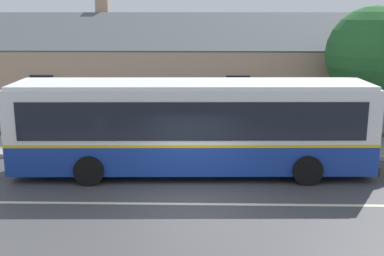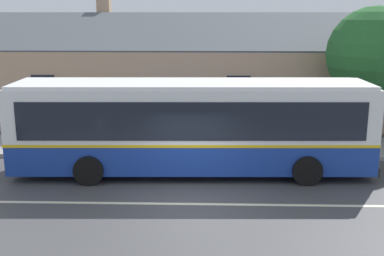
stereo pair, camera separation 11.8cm
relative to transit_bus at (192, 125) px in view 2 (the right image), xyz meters
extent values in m
plane|color=#424244|center=(0.06, -2.90, -1.75)|extent=(300.00, 300.00, 0.00)
cube|color=gray|center=(0.06, 3.10, -1.68)|extent=(60.00, 3.00, 0.15)
cube|color=beige|center=(0.06, -2.90, -1.75)|extent=(60.00, 0.16, 0.01)
cube|color=tan|center=(2.00, 10.15, 0.14)|extent=(26.22, 8.46, 3.79)
cube|color=#4C5156|center=(2.00, 8.03, 2.90)|extent=(26.82, 4.29, 1.88)
cube|color=#4C5156|center=(2.00, 12.26, 2.90)|extent=(26.82, 4.29, 1.88)
cube|color=tan|center=(-5.21, 10.99, 4.27)|extent=(0.70, 0.70, 1.20)
cube|color=black|center=(-7.18, 5.88, 0.33)|extent=(1.10, 0.06, 1.30)
cube|color=black|center=(2.00, 5.88, 0.33)|extent=(1.10, 0.06, 1.30)
cube|color=#4C3323|center=(5.93, 5.88, -0.70)|extent=(1.00, 0.06, 2.10)
cube|color=navy|center=(-0.02, 0.00, -0.98)|extent=(12.41, 2.83, 1.00)
cube|color=gold|center=(-0.02, 0.00, -0.43)|extent=(12.43, 2.85, 0.10)
cube|color=white|center=(-0.02, 0.00, 0.51)|extent=(12.41, 2.83, 1.77)
cube|color=white|center=(-0.02, 0.00, 1.45)|extent=(12.16, 2.70, 0.12)
cube|color=black|center=(-0.05, 1.26, 0.41)|extent=(11.35, 0.34, 1.27)
cube|color=black|center=(0.02, -1.27, 0.41)|extent=(11.35, 0.34, 1.27)
cube|color=black|center=(6.17, 0.17, 0.41)|extent=(0.10, 2.20, 1.27)
cube|color=black|center=(6.17, 0.17, 1.25)|extent=(0.09, 1.75, 0.24)
cube|color=black|center=(6.19, 0.17, -1.35)|extent=(0.15, 2.50, 0.28)
cube|color=#192D99|center=(-1.59, 1.23, -0.98)|extent=(3.46, 0.12, 0.70)
cube|color=black|center=(4.76, 1.40, -0.22)|extent=(0.90, 0.05, 2.52)
cylinder|color=black|center=(3.77, 1.35, -1.25)|extent=(1.01, 0.31, 1.00)
cylinder|color=black|center=(3.84, -1.15, -1.25)|extent=(1.01, 0.31, 1.00)
cylinder|color=black|center=(-3.44, 1.16, -1.25)|extent=(1.01, 0.31, 1.00)
cylinder|color=black|center=(-3.38, -1.34, -1.25)|extent=(1.01, 0.31, 1.00)
cube|color=brown|center=(-5.40, 2.56, -1.15)|extent=(1.59, 0.10, 0.04)
cube|color=brown|center=(-5.40, 2.42, -1.15)|extent=(1.59, 0.10, 0.04)
cube|color=brown|center=(-5.40, 2.27, -1.15)|extent=(1.59, 0.10, 0.04)
cube|color=brown|center=(-5.40, 2.15, -0.85)|extent=(1.59, 0.04, 0.10)
cube|color=brown|center=(-5.40, 2.15, -0.71)|extent=(1.59, 0.04, 0.10)
cube|color=black|center=(-4.77, 2.42, -1.38)|extent=(0.08, 0.43, 0.45)
cube|color=black|center=(-6.04, 2.42, -1.38)|extent=(0.08, 0.43, 0.45)
cylinder|color=#4C3828|center=(7.55, 4.18, -0.46)|extent=(0.42, 0.42, 2.58)
sphere|color=#235B28|center=(7.55, 4.18, 2.13)|extent=(4.00, 4.00, 4.00)
sphere|color=#235B28|center=(8.12, 4.66, 1.53)|extent=(2.25, 2.25, 2.25)
cylinder|color=slate|center=(-7.63, 2.93, -1.23)|extent=(0.06, 0.06, 0.75)
camera|label=1|loc=(0.37, -16.35, 3.83)|focal=45.00mm
camera|label=2|loc=(0.49, -16.34, 3.83)|focal=45.00mm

